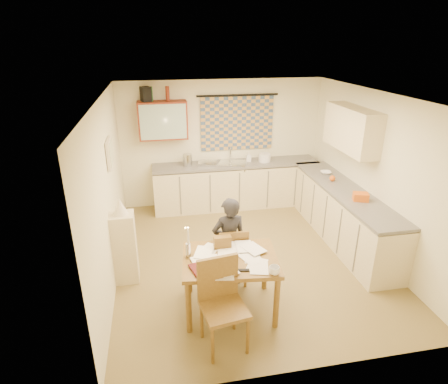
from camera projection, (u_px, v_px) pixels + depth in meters
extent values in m
cube|color=brown|center=(248.00, 257.00, 5.96)|extent=(4.00, 4.50, 0.02)
cube|color=white|center=(252.00, 95.00, 4.99)|extent=(4.00, 4.50, 0.02)
cube|color=beige|center=(222.00, 143.00, 7.53)|extent=(4.00, 0.02, 2.50)
cube|color=beige|center=(311.00, 270.00, 3.43)|extent=(4.00, 0.02, 2.50)
cube|color=beige|center=(108.00, 193.00, 5.13)|extent=(0.02, 4.50, 2.50)
cube|color=beige|center=(375.00, 174.00, 5.82)|extent=(0.02, 4.50, 2.50)
cube|color=#375177|center=(237.00, 123.00, 7.39)|extent=(1.45, 0.03, 1.05)
cylinder|color=black|center=(238.00, 95.00, 7.16)|extent=(1.60, 0.04, 0.04)
cube|color=maroon|center=(163.00, 120.00, 6.96)|extent=(0.90, 0.34, 0.70)
cube|color=#99B2A5|center=(163.00, 122.00, 6.80)|extent=(0.84, 0.02, 0.64)
cube|color=beige|center=(352.00, 129.00, 6.06)|extent=(0.34, 1.30, 0.70)
cube|color=beige|center=(110.00, 153.00, 5.33)|extent=(0.04, 0.50, 0.40)
cube|color=silver|center=(111.00, 153.00, 5.33)|extent=(0.01, 0.42, 0.32)
cube|color=beige|center=(236.00, 186.00, 7.60)|extent=(3.30, 0.60, 0.86)
cube|color=#565351|center=(236.00, 164.00, 7.42)|extent=(3.30, 0.62, 0.04)
cube|color=beige|center=(342.00, 216.00, 6.33)|extent=(0.60, 2.95, 0.86)
cube|color=#565351|center=(345.00, 190.00, 6.15)|extent=(0.62, 2.95, 0.04)
cube|color=white|center=(380.00, 251.00, 5.28)|extent=(0.58, 0.58, 0.87)
cube|color=black|center=(386.00, 222.00, 5.11)|extent=(0.55, 0.55, 0.03)
cube|color=silver|center=(233.00, 165.00, 7.42)|extent=(0.67, 0.62, 0.10)
cylinder|color=silver|center=(230.00, 154.00, 7.51)|extent=(0.04, 0.04, 0.28)
cube|color=silver|center=(207.00, 163.00, 7.30)|extent=(0.41, 0.37, 0.06)
cylinder|color=silver|center=(188.00, 160.00, 7.20)|extent=(0.20, 0.20, 0.24)
cylinder|color=white|center=(265.00, 158.00, 7.48)|extent=(0.32, 0.32, 0.16)
imported|color=white|center=(249.00, 157.00, 7.47)|extent=(0.10, 0.10, 0.20)
imported|color=white|center=(326.00, 173.00, 6.82)|extent=(0.26, 0.26, 0.05)
cube|color=#DE5F10|center=(361.00, 197.00, 5.69)|extent=(0.26, 0.23, 0.12)
sphere|color=#DE5F10|center=(332.00, 178.00, 6.46)|extent=(0.10, 0.10, 0.10)
cube|color=black|center=(146.00, 94.00, 6.73)|extent=(0.22, 0.24, 0.26)
cylinder|color=#195926|center=(151.00, 94.00, 6.74)|extent=(0.08, 0.08, 0.26)
cylinder|color=maroon|center=(168.00, 94.00, 6.79)|extent=(0.08, 0.08, 0.26)
cube|color=brown|center=(230.00, 260.00, 4.54)|extent=(1.23, 0.99, 0.05)
cube|color=brown|center=(231.00, 255.00, 5.20)|extent=(0.40, 0.40, 0.04)
cube|color=brown|center=(234.00, 247.00, 4.94)|extent=(0.40, 0.04, 0.44)
cube|color=brown|center=(224.00, 309.00, 4.05)|extent=(0.53, 0.53, 0.04)
cube|color=brown|center=(218.00, 277.00, 4.13)|extent=(0.47, 0.12, 0.51)
imported|color=black|center=(229.00, 242.00, 5.07)|extent=(0.55, 0.42, 1.31)
cube|color=beige|center=(125.00, 248.00, 5.20)|extent=(0.32, 0.30, 1.04)
cone|color=beige|center=(120.00, 207.00, 4.95)|extent=(0.20, 0.20, 0.22)
cube|color=brown|center=(222.00, 242.00, 4.73)|extent=(0.22, 0.10, 0.16)
imported|color=white|center=(274.00, 270.00, 4.21)|extent=(0.15, 0.15, 0.10)
imported|color=maroon|center=(192.00, 272.00, 4.24)|extent=(0.37, 0.40, 0.03)
imported|color=#DE5F10|center=(199.00, 263.00, 4.41)|extent=(0.26, 0.31, 0.02)
cube|color=#DE5F10|center=(206.00, 273.00, 4.21)|extent=(0.14, 0.11, 0.04)
cube|color=black|center=(244.00, 270.00, 4.28)|extent=(0.14, 0.06, 0.02)
cylinder|color=silver|center=(188.00, 250.00, 4.53)|extent=(0.06, 0.06, 0.18)
cylinder|color=white|center=(188.00, 236.00, 4.45)|extent=(0.03, 0.03, 0.22)
sphere|color=#FFCC66|center=(185.00, 228.00, 4.37)|extent=(0.02, 0.02, 0.02)
cube|color=white|center=(252.00, 256.00, 4.56)|extent=(0.23, 0.31, 0.00)
cube|color=white|center=(210.00, 266.00, 4.36)|extent=(0.34, 0.36, 0.00)
cube|color=white|center=(209.00, 250.00, 4.70)|extent=(0.35, 0.36, 0.00)
cube|color=white|center=(257.00, 265.00, 4.39)|extent=(0.33, 0.36, 0.00)
cube|color=white|center=(259.00, 267.00, 4.34)|extent=(0.28, 0.34, 0.00)
cube|color=white|center=(251.00, 258.00, 4.52)|extent=(0.31, 0.35, 0.00)
cube|color=white|center=(226.00, 250.00, 4.68)|extent=(0.25, 0.33, 0.00)
cube|color=white|center=(235.00, 248.00, 4.73)|extent=(0.33, 0.36, 0.00)
cube|color=white|center=(224.00, 273.00, 4.23)|extent=(0.25, 0.33, 0.00)
cube|color=white|center=(228.00, 257.00, 4.52)|extent=(0.29, 0.35, 0.00)
cube|color=white|center=(209.00, 263.00, 4.39)|extent=(0.23, 0.31, 0.00)
cube|color=white|center=(224.00, 262.00, 4.41)|extent=(0.28, 0.34, 0.00)
cube|color=white|center=(215.00, 269.00, 4.29)|extent=(0.35, 0.36, 0.00)
cube|color=white|center=(202.00, 262.00, 4.41)|extent=(0.26, 0.33, 0.00)
cube|color=white|center=(226.00, 269.00, 4.27)|extent=(0.30, 0.35, 0.00)
cube|color=white|center=(244.00, 246.00, 4.74)|extent=(0.23, 0.31, 0.00)
cube|color=white|center=(209.00, 265.00, 4.35)|extent=(0.25, 0.32, 0.00)
cube|color=white|center=(208.00, 261.00, 4.43)|extent=(0.25, 0.32, 0.00)
cube|color=white|center=(253.00, 248.00, 4.68)|extent=(0.31, 0.36, 0.00)
cube|color=white|center=(204.00, 252.00, 4.60)|extent=(0.30, 0.35, 0.00)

